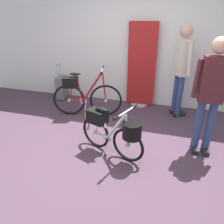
% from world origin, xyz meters
% --- Properties ---
extents(ground_plane, '(7.62, 7.62, 0.00)m').
position_xyz_m(ground_plane, '(0.00, 0.00, 0.00)').
color(ground_plane, '#473342').
extents(back_wall, '(7.62, 0.10, 2.97)m').
position_xyz_m(back_wall, '(0.00, 2.16, 1.49)').
color(back_wall, white).
rests_on(back_wall, ground_plane).
extents(floor_banner_stand, '(0.60, 0.36, 1.77)m').
position_xyz_m(floor_banner_stand, '(0.20, 2.00, 0.80)').
color(floor_banner_stand, '#B7B7BC').
rests_on(floor_banner_stand, ground_plane).
extents(folding_bike_foreground, '(1.04, 0.56, 0.77)m').
position_xyz_m(folding_bike_foreground, '(0.15, 0.03, 0.41)').
color(folding_bike_foreground, black).
rests_on(folding_bike_foreground, ground_plane).
extents(display_bike_left, '(1.36, 0.54, 0.97)m').
position_xyz_m(display_bike_left, '(-0.79, 1.15, 0.44)').
color(display_bike_left, black).
rests_on(display_bike_left, ground_plane).
extents(visitor_near_wall, '(0.37, 0.47, 1.74)m').
position_xyz_m(visitor_near_wall, '(1.01, 1.67, 1.01)').
color(visitor_near_wall, navy).
rests_on(visitor_near_wall, ground_plane).
extents(visitor_browsing, '(0.54, 0.28, 1.66)m').
position_xyz_m(visitor_browsing, '(1.39, 0.51, 0.95)').
color(visitor_browsing, navy).
rests_on(visitor_browsing, ground_plane).
extents(rolling_suitcase, '(0.22, 0.38, 0.83)m').
position_xyz_m(rolling_suitcase, '(-1.68, 1.87, 0.28)').
color(rolling_suitcase, slate).
rests_on(rolling_suitcase, ground_plane).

